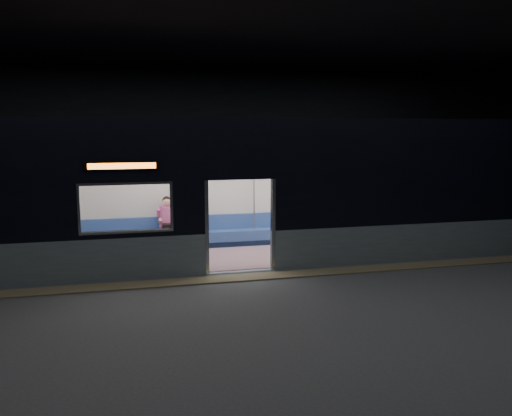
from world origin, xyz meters
name	(u,v)px	position (x,y,z in m)	size (l,w,h in m)	color
station_floor	(252,286)	(0.00, 0.00, -0.01)	(24.00, 14.00, 0.01)	#47494C
station_envelope	(252,101)	(0.00, 0.00, 3.66)	(24.00, 14.00, 5.00)	black
tactile_strip	(246,278)	(0.00, 0.55, 0.01)	(22.80, 0.50, 0.03)	#8C7F59
metro_car	(227,182)	(0.00, 2.54, 1.85)	(18.00, 3.04, 3.35)	#84969E
passenger	(167,220)	(-1.36, 3.55, 0.80)	(0.40, 0.68, 1.37)	black
handbag	(168,227)	(-1.38, 3.32, 0.67)	(0.27, 0.23, 0.13)	black
transit_map	(388,187)	(5.00, 3.85, 1.45)	(0.91, 0.03, 0.59)	white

